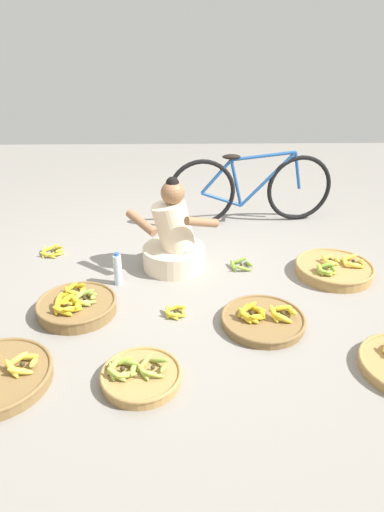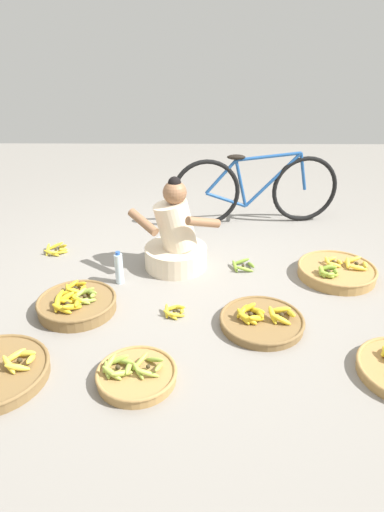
% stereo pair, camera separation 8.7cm
% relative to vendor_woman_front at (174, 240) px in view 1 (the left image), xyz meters
% --- Properties ---
extents(ground_plane, '(10.00, 10.00, 0.00)m').
position_rel_vendor_woman_front_xyz_m(ground_plane, '(0.14, -0.30, -0.25)').
color(ground_plane, gray).
extents(vendor_woman_front, '(0.75, 0.52, 0.78)m').
position_rel_vendor_woman_front_xyz_m(vendor_woman_front, '(0.00, 0.00, 0.00)').
color(vendor_woman_front, beige).
rests_on(vendor_woman_front, ground).
extents(bicycle_leaning, '(1.70, 0.27, 0.73)m').
position_rel_vendor_woman_front_xyz_m(bicycle_leaning, '(0.77, 0.98, 0.11)').
color(bicycle_leaning, black).
rests_on(bicycle_leaning, ground).
extents(banana_basket_front_center, '(0.46, 0.46, 0.13)m').
position_rel_vendor_woman_front_xyz_m(banana_basket_front_center, '(-0.17, -1.37, -0.21)').
color(banana_basket_front_center, '#A87F47').
rests_on(banana_basket_front_center, ground).
extents(banana_basket_back_right, '(0.56, 0.56, 0.17)m').
position_rel_vendor_woman_front_xyz_m(banana_basket_back_right, '(-0.67, -0.67, -0.19)').
color(banana_basket_back_right, brown).
rests_on(banana_basket_back_right, ground).
extents(banana_basket_back_center, '(0.57, 0.57, 0.14)m').
position_rel_vendor_woman_front_xyz_m(banana_basket_back_center, '(0.61, -0.84, -0.21)').
color(banana_basket_back_center, brown).
rests_on(banana_basket_back_center, ground).
extents(banana_basket_mid_left, '(0.62, 0.62, 0.16)m').
position_rel_vendor_woman_front_xyz_m(banana_basket_mid_left, '(1.31, -0.16, -0.19)').
color(banana_basket_mid_left, '#A87F47').
rests_on(banana_basket_mid_left, ground).
extents(loose_bananas_near_bicycle, '(0.22, 0.23, 0.09)m').
position_rel_vendor_woman_front_xyz_m(loose_bananas_near_bicycle, '(-1.09, 0.26, -0.22)').
color(loose_bananas_near_bicycle, yellow).
rests_on(loose_bananas_near_bicycle, ground).
extents(loose_bananas_front_right, '(0.17, 0.18, 0.08)m').
position_rel_vendor_woman_front_xyz_m(loose_bananas_front_right, '(0.02, -0.71, -0.22)').
color(loose_bananas_front_right, yellow).
rests_on(loose_bananas_front_right, ground).
extents(loose_bananas_back_left, '(0.20, 0.19, 0.08)m').
position_rel_vendor_woman_front_xyz_m(loose_bananas_back_left, '(0.56, -0.03, -0.22)').
color(loose_bananas_back_left, olive).
rests_on(loose_bananas_back_left, ground).
extents(water_bottle, '(0.06, 0.06, 0.27)m').
position_rel_vendor_woman_front_xyz_m(water_bottle, '(-0.43, -0.28, -0.12)').
color(water_bottle, silver).
rests_on(water_bottle, ground).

